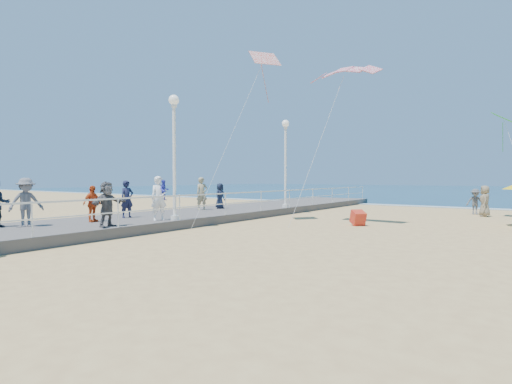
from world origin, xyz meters
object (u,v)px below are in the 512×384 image
Objects in this scene: lamp_post_mid at (174,144)px; spectator_5 at (107,204)px; spectator_4 at (220,196)px; lamp_post_far at (285,154)px; woman_holding_toddler at (159,198)px; spectator_3 at (92,204)px; spectator_0 at (127,199)px; toddler_held at (164,190)px; spectator_2 at (26,202)px; beach_walker_c at (485,201)px; beach_walker_a at (475,202)px; spectator_6 at (202,194)px; box_kite at (358,219)px.

lamp_post_mid is 3.93m from spectator_5.
lamp_post_far is at bearing -48.14° from spectator_4.
lamp_post_mid is 9.00m from lamp_post_far.
lamp_post_far is 9.80m from woman_holding_toddler.
spectator_0 is at bearing -1.79° from spectator_3.
lamp_post_mid is 6.14× the size of toddler_held.
spectator_0 is at bearing -167.18° from lamp_post_mid.
spectator_2 reaches higher than spectator_5.
spectator_0 reaches higher than beach_walker_c.
spectator_5 is at bearing -137.56° from beach_walker_a.
toddler_held is (0.15, 0.15, 0.34)m from woman_holding_toddler.
spectator_4 is 0.89× the size of spectator_5.
woman_holding_toddler is (-0.40, -9.51, -2.32)m from lamp_post_far.
toddler_held reaches higher than spectator_3.
beach_walker_a is (12.09, 9.46, -0.37)m from spectator_4.
spectator_2 is 23.61m from beach_walker_a.
lamp_post_far is at bearing -74.80° from beach_walker_c.
toddler_held reaches higher than spectator_4.
spectator_0 is 19.97m from beach_walker_a.
spectator_6 is 16.34m from beach_walker_a.
lamp_post_far is 3.44× the size of beach_walker_a.
lamp_post_far is at bearing -12.15° from spectator_6.
spectator_6 reaches higher than box_kite.
spectator_5 is (-0.25, -12.09, -2.42)m from lamp_post_far.
lamp_post_far is 3.57× the size of spectator_3.
woman_holding_toddler is at bearing -168.16° from spectator_4.
spectator_2 reaches higher than spectator_3.
beach_walker_a is 1.41m from beach_walker_c.
lamp_post_mid reaches higher than woman_holding_toddler.
lamp_post_far is (0.00, 9.00, 0.00)m from lamp_post_mid.
toddler_held is 0.47× the size of spectator_6.
beach_walker_c is at bearing -34.00° from spectator_0.
spectator_4 is (-0.47, 8.46, 0.00)m from spectator_3.
spectator_0 reaches higher than spectator_3.
spectator_2 is (-2.44, -4.46, -0.38)m from toddler_held.
beach_walker_c is (12.91, 9.51, -0.44)m from spectator_6.
beach_walker_c is at bearing -48.10° from spectator_3.
beach_walker_a is at bearing -44.75° from spectator_3.
lamp_post_mid is 17.61m from beach_walker_c.
box_kite is at bearing -38.75° from beach_walker_c.
spectator_0 is 2.81× the size of box_kite.
toddler_held is at bearing -166.55° from spectator_4.
lamp_post_mid is at bearing -70.68° from spectator_0.
spectator_4 is at bearing 5.83° from spectator_5.
spectator_3 reaches higher than beach_walker_a.
box_kite is at bearing -130.40° from beach_walker_a.
spectator_3 is 21.35m from beach_walker_a.
spectator_6 is (-0.33, 5.22, 0.08)m from spectator_0.
woman_holding_toddler is 6.85m from spectator_4.
lamp_post_mid is 3.16× the size of spectator_0.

